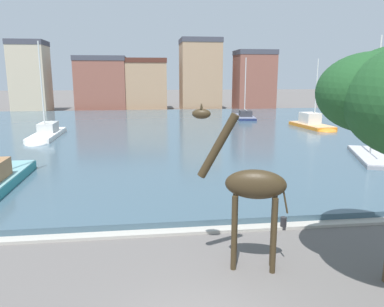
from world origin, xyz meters
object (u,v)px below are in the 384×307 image
object	(u,v)px
sailboat_white	(46,136)
sailboat_orange	(314,126)
sailboat_navy	(244,117)
sailboat_grey	(369,157)
sailboat_green	(375,134)
giraffe_statue	(250,187)
mooring_bollard	(283,223)

from	to	relation	value
sailboat_white	sailboat_orange	distance (m)	27.11
sailboat_orange	sailboat_navy	distance (m)	11.50
sailboat_navy	sailboat_grey	bearing A→B (deg)	-84.91
sailboat_white	sailboat_grey	distance (m)	26.76
sailboat_white	sailboat_green	size ratio (longest dim) A/B	1.04
sailboat_green	sailboat_orange	size ratio (longest dim) A/B	1.12
sailboat_green	sailboat_navy	world-z (taller)	sailboat_green
sailboat_white	sailboat_navy	distance (m)	25.98
sailboat_orange	sailboat_navy	size ratio (longest dim) A/B	0.93
sailboat_white	sailboat_navy	size ratio (longest dim) A/B	1.08
sailboat_green	sailboat_navy	bearing A→B (deg)	118.58
sailboat_white	sailboat_orange	world-z (taller)	sailboat_white
sailboat_orange	sailboat_green	bearing A→B (deg)	-54.42
sailboat_white	sailboat_grey	world-z (taller)	sailboat_white
sailboat_white	sailboat_navy	bearing A→B (deg)	31.57
giraffe_statue	sailboat_orange	xyz separation A→B (m)	(14.96, 27.40, -2.00)
sailboat_green	sailboat_grey	size ratio (longest dim) A/B	1.00
sailboat_orange	giraffe_statue	bearing A→B (deg)	-118.63
sailboat_grey	mooring_bollard	distance (m)	14.59
giraffe_statue	mooring_bollard	size ratio (longest dim) A/B	10.24
giraffe_statue	sailboat_grey	xyz separation A→B (m)	(12.37, 13.12, -2.24)
sailboat_white	sailboat_orange	bearing A→B (deg)	6.68
sailboat_orange	mooring_bollard	distance (m)	27.84
sailboat_white	sailboat_grey	bearing A→B (deg)	-24.56
sailboat_green	mooring_bollard	bearing A→B (deg)	-130.36
sailboat_white	sailboat_navy	xyz separation A→B (m)	(22.14, 13.60, -0.06)
giraffe_statue	sailboat_navy	bearing A→B (deg)	74.97
sailboat_white	mooring_bollard	distance (m)	25.80
sailboat_orange	mooring_bollard	size ratio (longest dim) A/B	15.20
sailboat_green	sailboat_grey	xyz separation A→B (m)	(-6.36, -9.01, -0.02)
sailboat_orange	mooring_bollard	bearing A→B (deg)	-117.33
mooring_bollard	giraffe_statue	bearing A→B (deg)	-129.24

